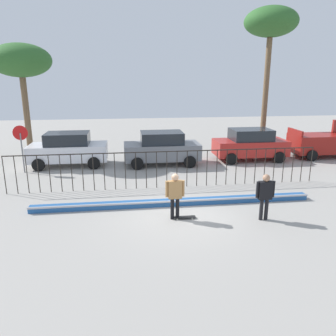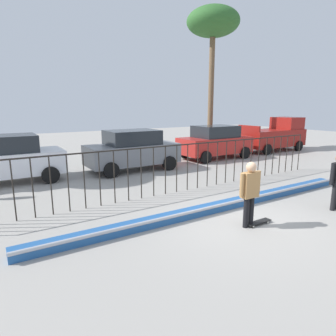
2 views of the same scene
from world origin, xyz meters
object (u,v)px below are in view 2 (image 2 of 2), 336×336
at_px(pickup_truck, 275,135).
at_px(palm_tree_tall, 213,25).
at_px(skateboard, 258,222).
at_px(parked_car_red, 215,142).
at_px(skateboarder, 250,188).
at_px(parked_car_gray, 132,150).
at_px(parked_car_white, 5,159).

bearing_deg(pickup_truck, palm_tree_tall, 142.90).
height_order(skateboard, parked_car_red, parked_car_red).
xyz_separation_m(skateboarder, skateboard, (0.34, -0.04, -0.95)).
bearing_deg(parked_car_gray, parked_car_red, 3.46).
height_order(parked_car_red, palm_tree_tall, palm_tree_tall).
distance_m(skateboard, parked_car_gray, 7.78).
xyz_separation_m(skateboard, pickup_truck, (10.94, 8.25, 0.98)).
bearing_deg(palm_tree_tall, parked_car_white, -167.64).
distance_m(skateboarder, palm_tree_tall, 15.17).
bearing_deg(parked_car_gray, skateboarder, -93.42).
relative_size(parked_car_gray, pickup_truck, 0.91).
xyz_separation_m(parked_car_gray, pickup_truck, (10.87, 0.53, 0.06)).
height_order(parked_car_white, pickup_truck, pickup_truck).
bearing_deg(skateboard, parked_car_gray, 83.43).
relative_size(skateboard, pickup_truck, 0.17).
xyz_separation_m(skateboard, parked_car_red, (5.51, 8.08, 0.91)).
height_order(skateboard, parked_car_gray, parked_car_gray).
height_order(skateboard, pickup_truck, pickup_truck).
relative_size(skateboarder, skateboard, 2.10).
xyz_separation_m(skateboarder, parked_car_red, (5.85, 8.04, -0.03)).
distance_m(parked_car_red, pickup_truck, 5.44).
relative_size(skateboarder, parked_car_white, 0.39).
distance_m(parked_car_white, palm_tree_tall, 14.82).
height_order(skateboarder, parked_car_white, parked_car_white).
distance_m(skateboard, pickup_truck, 13.74).
bearing_deg(parked_car_red, palm_tree_tall, 56.35).
bearing_deg(skateboard, skateboarder, 166.51).
bearing_deg(parked_car_white, palm_tree_tall, 12.20).
xyz_separation_m(parked_car_red, pickup_truck, (5.44, 0.17, 0.06)).
bearing_deg(skateboard, parked_car_white, 116.55).
distance_m(pickup_truck, palm_tree_tall, 8.32).
bearing_deg(skateboarder, pickup_truck, 59.26).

